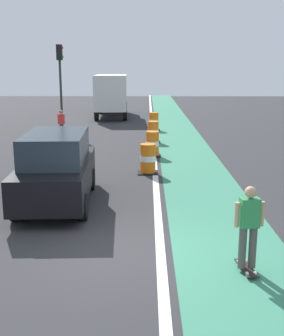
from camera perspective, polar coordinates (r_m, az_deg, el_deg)
The scene contains 12 objects.
ground_plane at distance 9.51m, azimuth -3.10°, elevation -10.73°, with size 100.00×100.00×0.00m, color #2D2D30.
bike_lane_strip at distance 21.10m, azimuth 5.58°, elevation 2.56°, with size 2.50×80.00×0.01m, color #387F60.
lane_divider_stripe at distance 21.03m, azimuth 1.50°, elevation 2.59°, with size 0.20×80.00×0.01m, color silver.
skateboarder_on_lane at distance 8.51m, azimuth 13.73°, elevation -7.39°, with size 0.57×0.82×1.69m.
parked_suv_nearest at distance 12.58m, azimuth -11.06°, elevation -0.02°, with size 2.10×4.69×2.04m.
traffic_barrel_front at distance 16.01m, azimuth 0.77°, elevation 1.18°, with size 0.73×0.73×1.09m.
traffic_barrel_mid at distance 19.11m, azimuth 1.37°, elevation 3.13°, with size 0.73×0.73×1.09m.
traffic_barrel_back at distance 22.65m, azimuth 1.46°, elevation 4.70°, with size 0.73×0.73×1.09m.
traffic_barrel_far at distance 27.06m, azimuth 1.56°, elevation 6.07°, with size 0.73×0.73×1.09m.
delivery_truck_down_block at distance 34.22m, azimuth -4.00°, elevation 9.72°, with size 2.66×7.70×3.23m.
traffic_light_corner at distance 27.05m, azimuth -10.61°, elevation 12.16°, with size 0.41×0.32×5.10m.
pedestrian_crossing at distance 23.69m, azimuth -10.46°, elevation 5.66°, with size 0.34×0.20×1.61m.
Camera 1 is at (0.62, -8.68, 3.83)m, focal length 46.77 mm.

